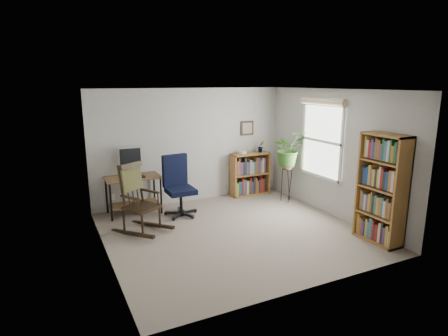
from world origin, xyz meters
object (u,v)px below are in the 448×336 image
office_chair (181,186)px  rocking_chair (141,198)px  desk (134,195)px  tall_bookshelf (382,189)px  low_bookshelf (250,174)px

office_chair → rocking_chair: rocking_chair is taller
desk → tall_bookshelf: 4.47m
desk → rocking_chair: bearing=-94.7°
tall_bookshelf → office_chair: bearing=134.3°
office_chair → rocking_chair: bearing=-159.0°
office_chair → tall_bookshelf: (2.46, -2.51, 0.28)m
desk → low_bookshelf: 2.67m
desk → low_bookshelf: size_ratio=1.08×
low_bookshelf → tall_bookshelf: 3.23m
desk → tall_bookshelf: bearing=-43.1°
desk → rocking_chair: 1.01m
rocking_chair → tall_bookshelf: (3.32, -2.05, 0.27)m
desk → tall_bookshelf: (3.24, -3.03, 0.50)m
desk → office_chair: 0.96m
rocking_chair → low_bookshelf: size_ratio=1.26×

